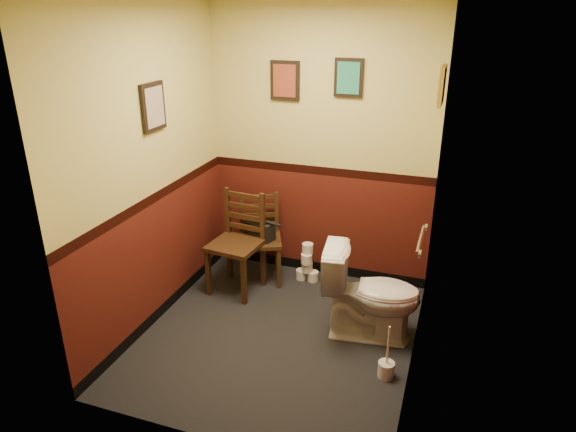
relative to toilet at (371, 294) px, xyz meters
The scene contains 16 objects.
floor 0.86m from the toilet, 160.01° to the right, with size 2.20×2.40×0.00m, color black.
wall_back 1.52m from the toilet, 127.51° to the left, with size 2.20×2.70×0.00m, color #4A1610.
wall_front 1.89m from the toilet, 116.22° to the right, with size 2.20×2.70×0.00m, color #4A1610.
wall_left 2.07m from the toilet, behind, with size 2.40×2.70×0.00m, color #4A1610.
wall_right 1.06m from the toilet, 34.58° to the right, with size 2.40×2.70×0.00m, color #4A1610.
grab_bar 0.66m from the toilet, ahead, with size 0.05×0.56×0.06m.
framed_print_back_a 2.10m from the toilet, 139.39° to the left, with size 0.28×0.04×0.36m.
framed_print_back_b 1.91m from the toilet, 117.12° to the left, with size 0.26×0.04×0.34m.
framed_print_left 2.32m from the toilet, behind, with size 0.04×0.30×0.38m.
framed_print_right 1.73m from the toilet, 43.24° to the left, with size 0.04×0.34×0.28m.
toilet is the anchor object (origin of this frame).
toilet_brush 0.62m from the toilet, 65.30° to the right, with size 0.12×0.12×0.44m.
chair_left 1.41m from the toilet, 164.94° to the left, with size 0.50×0.50×0.97m.
chair_right 1.39m from the toilet, 153.20° to the left, with size 0.54×0.54×0.88m.
handbag 1.36m from the toilet, 154.28° to the left, with size 0.31×0.21×0.21m.
tp_stack 1.08m from the toilet, 136.68° to the left, with size 0.23×0.14×0.40m.
Camera 1 is at (1.26, -3.42, 2.59)m, focal length 32.00 mm.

